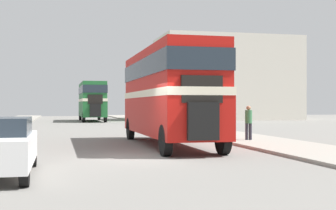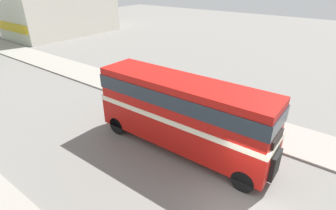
% 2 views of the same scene
% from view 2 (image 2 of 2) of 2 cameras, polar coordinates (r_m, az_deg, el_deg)
% --- Properties ---
extents(ground_plane, '(120.00, 120.00, 0.00)m').
position_cam_2_polar(ground_plane, '(12.18, 15.05, -21.11)').
color(ground_plane, slate).
extents(sidewalk_right, '(3.50, 120.00, 0.12)m').
position_cam_2_polar(sidewalk_right, '(17.36, 23.85, -6.32)').
color(sidewalk_right, gray).
rests_on(sidewalk_right, ground_plane).
extents(double_decker_bus, '(2.40, 10.13, 4.09)m').
position_cam_2_polar(double_decker_bus, '(13.82, 3.07, -1.00)').
color(double_decker_bus, '#B2140F').
rests_on(double_decker_bus, ground_plane).
extents(pedestrian_walking, '(0.33, 0.33, 1.61)m').
position_cam_2_polar(pedestrian_walking, '(17.96, 8.11, 0.55)').
color(pedestrian_walking, '#282833').
rests_on(pedestrian_walking, sidewalk_right).
extents(bicycle_on_pavement, '(0.05, 1.76, 0.78)m').
position_cam_2_polar(bicycle_on_pavement, '(23.39, -8.34, 5.37)').
color(bicycle_on_pavement, black).
rests_on(bicycle_on_pavement, sidewalk_right).
extents(shop_building_block, '(16.37, 9.03, 9.82)m').
position_cam_2_polar(shop_building_block, '(47.76, -22.45, 20.03)').
color(shop_building_block, beige).
rests_on(shop_building_block, ground_plane).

